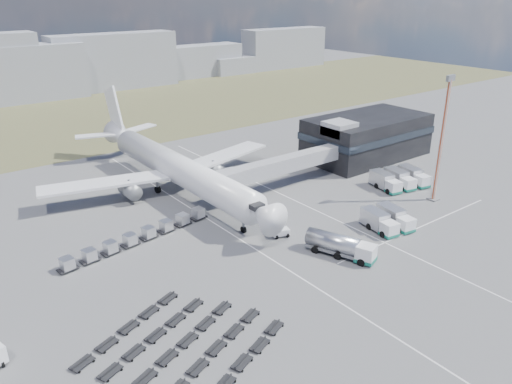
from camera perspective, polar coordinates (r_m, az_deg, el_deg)
ground at (r=78.37m, az=2.48°, el=-6.97°), size 420.00×420.00×0.00m
grass_strip at (r=172.43m, az=-21.85°, el=7.80°), size 420.00×90.00×0.01m
lane_markings at (r=86.17m, az=6.20°, el=-4.24°), size 47.12×110.00×0.01m
terminal at (r=123.94m, az=12.51°, el=6.25°), size 30.40×16.40×11.00m
jet_bridge at (r=99.97m, az=2.04°, el=2.82°), size 30.30×3.80×7.05m
airliner at (r=100.98m, az=-9.33°, el=2.88°), size 51.59×64.53×17.62m
skyline at (r=210.87m, az=-22.78°, el=12.67°), size 323.64×25.02×24.26m
fuel_tanker at (r=77.82m, az=9.62°, el=-6.04°), size 6.48×11.19×3.53m
pushback_tug at (r=83.09m, az=2.81°, el=-4.67°), size 3.20×2.41×1.33m
catering_truck at (r=108.10m, az=-7.02°, el=2.17°), size 4.83×6.83×2.90m
service_trucks_near at (r=88.19m, az=14.79°, el=-3.08°), size 7.29×8.31×2.99m
service_trucks_far at (r=107.64m, az=16.11°, el=1.46°), size 11.45×9.54×3.07m
uld_row at (r=83.08m, az=-13.18°, el=-4.93°), size 27.51×5.81×1.86m
baggage_dollies at (r=59.76m, az=-8.62°, el=-17.38°), size 24.43×22.58×0.65m
floodlight_mast at (r=99.52m, az=20.45°, el=5.57°), size 2.25×1.86×24.07m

